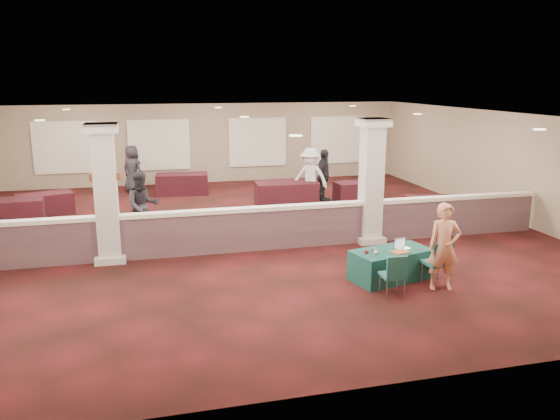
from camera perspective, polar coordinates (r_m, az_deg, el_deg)
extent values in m
plane|color=#421012|center=(15.08, -3.57, -2.48)|extent=(16.00, 16.00, 0.00)
cube|color=gray|center=(22.56, -7.39, 6.92)|extent=(16.00, 0.04, 3.20)
cube|color=gray|center=(7.25, 8.06, -7.24)|extent=(16.00, 0.04, 3.20)
cube|color=gray|center=(17.95, 22.40, 4.33)|extent=(0.04, 16.00, 3.20)
cube|color=silver|center=(14.53, -3.75, 9.74)|extent=(16.00, 16.00, 0.02)
cube|color=#4E343C|center=(13.53, -2.43, -2.15)|extent=(15.60, 0.20, 1.00)
cube|color=silver|center=(13.39, -2.45, 0.11)|extent=(15.60, 0.28, 0.10)
cube|color=beige|center=(13.04, -17.72, 1.59)|extent=(0.50, 0.50, 3.20)
cube|color=beige|center=(13.42, -17.25, -4.77)|extent=(0.70, 0.70, 0.16)
cube|color=beige|center=(12.83, -18.20, 8.16)|extent=(0.72, 0.72, 0.20)
cube|color=beige|center=(14.17, 9.51, 2.96)|extent=(0.50, 0.50, 3.20)
cube|color=beige|center=(14.52, 9.28, -2.94)|extent=(0.70, 0.70, 0.16)
cube|color=beige|center=(13.98, 9.75, 9.02)|extent=(0.72, 0.72, 0.20)
cylinder|color=brown|center=(12.99, -19.07, 3.25)|extent=(0.12, 0.12, 0.18)
cylinder|color=#EEE6CB|center=(12.99, -19.07, 3.25)|extent=(0.09, 0.09, 0.10)
cylinder|color=brown|center=(12.96, -16.61, 3.40)|extent=(0.12, 0.12, 0.18)
cylinder|color=#EEE6CB|center=(12.96, -16.61, 3.40)|extent=(0.09, 0.09, 0.10)
cube|color=#103C34|center=(11.85, 11.50, -5.61)|extent=(1.83, 1.22, 0.65)
cube|color=#1D5552|center=(11.71, 16.02, -5.34)|extent=(0.52, 0.52, 0.06)
cube|color=#1D5552|center=(11.47, 16.73, -4.43)|extent=(0.46, 0.09, 0.46)
cylinder|color=gray|center=(11.53, 15.69, -6.94)|extent=(0.03, 0.03, 0.44)
cylinder|color=gray|center=(11.76, 17.29, -6.66)|extent=(0.03, 0.03, 0.44)
cylinder|color=gray|center=(11.84, 14.60, -6.33)|extent=(0.03, 0.03, 0.44)
cylinder|color=gray|center=(12.06, 16.18, -6.07)|extent=(0.03, 0.03, 0.44)
cube|color=#1D5552|center=(10.92, 11.67, -6.70)|extent=(0.46, 0.46, 0.06)
cube|color=#1D5552|center=(10.67, 12.15, -5.86)|extent=(0.42, 0.07, 0.42)
cylinder|color=gray|center=(10.78, 11.09, -8.25)|extent=(0.02, 0.02, 0.40)
cylinder|color=gray|center=(10.92, 12.87, -8.06)|extent=(0.02, 0.02, 0.40)
cylinder|color=gray|center=(11.09, 10.38, -7.59)|extent=(0.02, 0.02, 0.40)
cylinder|color=gray|center=(11.22, 12.11, -7.41)|extent=(0.02, 0.02, 0.40)
imported|color=tan|center=(11.41, 16.77, -3.70)|extent=(0.71, 0.55, 1.77)
cube|color=black|center=(17.76, -26.36, -0.19)|extent=(1.90, 1.06, 0.74)
cube|color=black|center=(18.23, 0.62, 1.67)|extent=(2.04, 1.09, 0.81)
cube|color=black|center=(17.29, 15.83, 0.25)|extent=(1.78, 1.12, 0.67)
cube|color=black|center=(18.64, -23.36, 0.59)|extent=(1.83, 1.29, 0.67)
cube|color=black|center=(20.47, -10.18, 2.69)|extent=(1.96, 1.11, 0.76)
cube|color=black|center=(19.27, 8.18, 1.95)|extent=(1.65, 0.86, 0.66)
imported|color=black|center=(14.82, -14.15, 0.44)|extent=(0.94, 0.64, 1.80)
imported|color=silver|center=(18.35, 3.16, 3.50)|extent=(1.31, 1.22, 1.93)
imported|color=black|center=(18.80, 4.58, 3.58)|extent=(1.04, 1.18, 1.83)
imported|color=black|center=(21.10, -15.17, 4.15)|extent=(0.97, 0.93, 1.77)
cube|color=silver|center=(11.88, 12.70, -3.94)|extent=(0.33, 0.27, 0.02)
cube|color=silver|center=(11.93, 12.41, -3.33)|extent=(0.29, 0.08, 0.19)
cube|color=silver|center=(11.93, 12.43, -3.40)|extent=(0.26, 0.07, 0.17)
cube|color=orange|center=(11.62, 12.44, -4.31)|extent=(0.41, 0.34, 0.03)
sphere|color=beige|center=(11.38, 9.98, -4.38)|extent=(0.10, 0.10, 0.10)
sphere|color=#601B13|center=(11.40, 9.04, -4.33)|extent=(0.09, 0.09, 0.09)
sphere|color=#515055|center=(11.58, 9.73, -4.07)|extent=(0.09, 0.09, 0.09)
cube|color=#B61317|center=(11.94, 14.47, -3.97)|extent=(0.11, 0.05, 0.01)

